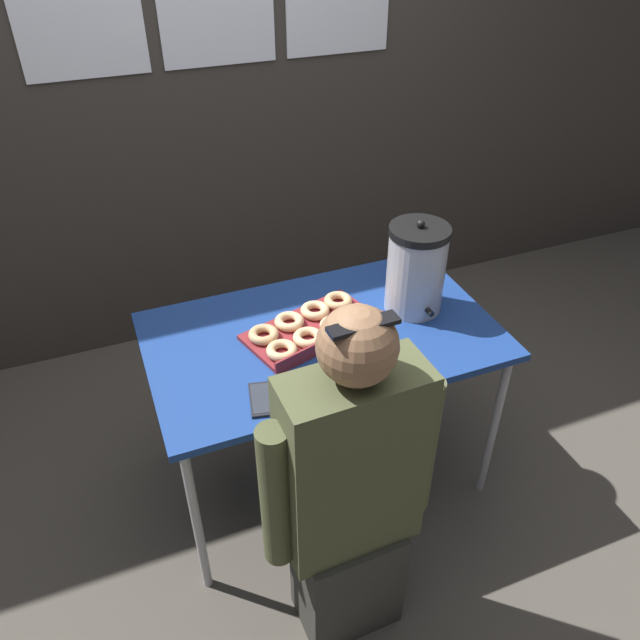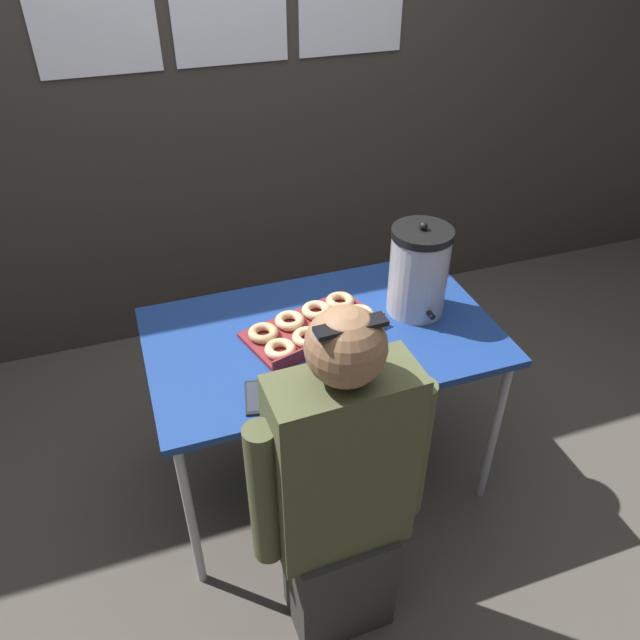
# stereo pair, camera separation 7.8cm
# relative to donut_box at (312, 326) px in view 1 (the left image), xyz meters

# --- Properties ---
(ground_plane) EXTENTS (12.00, 12.00, 0.00)m
(ground_plane) POSITION_rel_donut_box_xyz_m (0.03, -0.02, -0.76)
(ground_plane) COLOR #4C473F
(back_wall) EXTENTS (6.00, 0.11, 2.80)m
(back_wall) POSITION_rel_donut_box_xyz_m (0.03, 1.23, 0.64)
(back_wall) COLOR #38332D
(back_wall) RESTS_ON ground
(folding_table) EXTENTS (1.23, 0.75, 0.74)m
(folding_table) POSITION_rel_donut_box_xyz_m (0.03, -0.02, -0.07)
(folding_table) COLOR navy
(folding_table) RESTS_ON ground
(donut_box) EXTENTS (0.52, 0.37, 0.05)m
(donut_box) POSITION_rel_donut_box_xyz_m (0.00, 0.00, 0.00)
(donut_box) COLOR maroon
(donut_box) RESTS_ON folding_table
(coffee_urn) EXTENTS (0.22, 0.25, 0.36)m
(coffee_urn) POSITION_rel_donut_box_xyz_m (0.40, 0.00, 0.15)
(coffee_urn) COLOR #B7B7BC
(coffee_urn) RESTS_ON folding_table
(cell_phone) EXTENTS (0.10, 0.16, 0.01)m
(cell_phone) POSITION_rel_donut_box_xyz_m (-0.28, -0.27, -0.02)
(cell_phone) COLOR black
(cell_phone) RESTS_ON folding_table
(person_seated) EXTENTS (0.54, 0.23, 1.27)m
(person_seated) POSITION_rel_donut_box_xyz_m (-0.12, -0.62, -0.15)
(person_seated) COLOR #33332D
(person_seated) RESTS_ON ground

